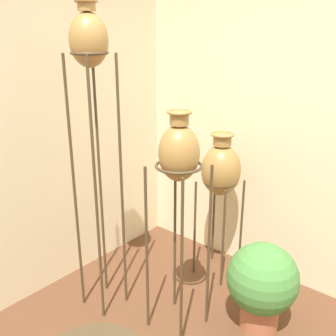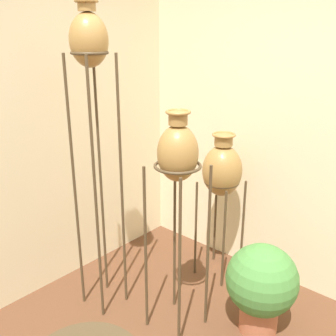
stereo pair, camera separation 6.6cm
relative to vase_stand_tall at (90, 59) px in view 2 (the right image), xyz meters
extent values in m
cylinder|color=#473823|center=(-0.12, -0.12, -0.90)|extent=(0.02, 0.02, 1.88)
cylinder|color=#473823|center=(0.12, -0.12, -0.90)|extent=(0.02, 0.02, 1.88)
cylinder|color=#473823|center=(-0.12, 0.12, -0.90)|extent=(0.02, 0.02, 1.88)
cylinder|color=#473823|center=(0.12, 0.12, -0.90)|extent=(0.02, 0.02, 1.88)
torus|color=#473823|center=(0.00, 0.00, 0.04)|extent=(0.24, 0.24, 0.02)
ellipsoid|color=olive|center=(0.00, 0.00, 0.11)|extent=(0.25, 0.25, 0.34)
cylinder|color=olive|center=(0.00, 0.00, 0.31)|extent=(0.11, 0.11, 0.06)
torus|color=olive|center=(0.00, 0.00, 0.34)|extent=(0.15, 0.15, 0.02)
cylinder|color=#473823|center=(0.03, -0.74, -1.24)|extent=(0.02, 0.02, 1.22)
cylinder|color=#473823|center=(0.33, -0.74, -1.24)|extent=(0.02, 0.02, 1.22)
cylinder|color=#473823|center=(0.03, -0.44, -1.24)|extent=(0.02, 0.02, 1.22)
cylinder|color=#473823|center=(0.33, -0.44, -1.24)|extent=(0.02, 0.02, 1.22)
torus|color=#473823|center=(0.18, -0.59, -0.63)|extent=(0.30, 0.30, 0.02)
ellipsoid|color=olive|center=(0.18, -0.59, -0.55)|extent=(0.26, 0.26, 0.36)
cylinder|color=olive|center=(0.18, -0.59, -0.33)|extent=(0.12, 0.12, 0.08)
torus|color=olive|center=(0.18, -0.59, -0.29)|extent=(0.15, 0.15, 0.02)
cylinder|color=#473823|center=(0.77, -0.58, -1.42)|extent=(0.02, 0.02, 0.86)
cylinder|color=#473823|center=(1.05, -0.58, -1.42)|extent=(0.02, 0.02, 0.86)
cylinder|color=#473823|center=(0.77, -0.30, -1.42)|extent=(0.02, 0.02, 0.86)
cylinder|color=#473823|center=(1.05, -0.30, -1.42)|extent=(0.02, 0.02, 0.86)
torus|color=#473823|center=(0.91, -0.44, -0.99)|extent=(0.29, 0.29, 0.02)
ellipsoid|color=olive|center=(0.91, -0.44, -0.90)|extent=(0.32, 0.32, 0.42)
cylinder|color=olive|center=(0.91, -0.44, -0.64)|extent=(0.14, 0.14, 0.09)
torus|color=olive|center=(0.91, -0.44, -0.60)|extent=(0.19, 0.19, 0.02)
cylinder|color=#B26647|center=(0.52, -1.06, -1.73)|extent=(0.27, 0.27, 0.23)
torus|color=#B26647|center=(0.52, -1.06, -1.62)|extent=(0.30, 0.30, 0.02)
sphere|color=#47843D|center=(0.52, -1.06, -1.43)|extent=(0.50, 0.50, 0.50)
camera|label=1|loc=(-1.64, -2.04, 0.17)|focal=42.00mm
camera|label=2|loc=(-1.60, -2.09, 0.17)|focal=42.00mm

